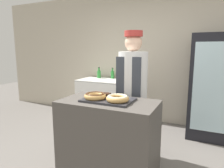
% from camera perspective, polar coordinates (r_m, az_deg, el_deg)
% --- Properties ---
extents(wall_back, '(8.00, 0.06, 2.70)m').
position_cam_1_polar(wall_back, '(4.23, 11.79, 7.51)').
color(wall_back, '#BCB29E').
rests_on(wall_back, ground_plane).
extents(display_counter, '(1.11, 0.61, 0.93)m').
position_cam_1_polar(display_counter, '(2.44, -1.03, -15.40)').
color(display_counter, '#4C4742').
rests_on(display_counter, ground_plane).
extents(serving_tray, '(0.56, 0.39, 0.02)m').
position_cam_1_polar(serving_tray, '(2.28, -1.06, -4.55)').
color(serving_tray, '#2D2D33').
rests_on(serving_tray, display_counter).
extents(donut_chocolate_glaze, '(0.25, 0.25, 0.07)m').
position_cam_1_polar(donut_chocolate_glaze, '(2.29, -4.85, -3.31)').
color(donut_chocolate_glaze, tan).
rests_on(donut_chocolate_glaze, serving_tray).
extents(donut_light_glaze, '(0.25, 0.25, 0.07)m').
position_cam_1_polar(donut_light_glaze, '(2.16, 1.60, -4.03)').
color(donut_light_glaze, tan).
rests_on(donut_light_glaze, serving_tray).
extents(brownie_back_left, '(0.09, 0.09, 0.03)m').
position_cam_1_polar(brownie_back_left, '(2.43, -1.75, -2.99)').
color(brownie_back_left, black).
rests_on(brownie_back_left, serving_tray).
extents(brownie_back_right, '(0.09, 0.09, 0.03)m').
position_cam_1_polar(brownie_back_right, '(2.35, 2.41, -3.42)').
color(brownie_back_right, black).
rests_on(brownie_back_right, serving_tray).
extents(baker_person, '(0.39, 0.39, 1.75)m').
position_cam_1_polar(baker_person, '(2.75, 5.84, -2.50)').
color(baker_person, '#4C4C51').
rests_on(baker_person, ground_plane).
extents(beverage_fridge, '(0.71, 0.67, 1.76)m').
position_cam_1_polar(beverage_fridge, '(3.77, 26.66, -0.74)').
color(beverage_fridge, black).
rests_on(beverage_fridge, ground_plane).
extents(chest_freezer, '(1.02, 0.66, 0.87)m').
position_cam_1_polar(chest_freezer, '(4.33, -2.42, -4.41)').
color(chest_freezer, white).
rests_on(chest_freezer, ground_plane).
extents(bottle_green, '(0.08, 0.08, 0.24)m').
position_cam_1_polar(bottle_green, '(4.49, -3.74, 2.93)').
color(bottle_green, '#2D8C38').
rests_on(bottle_green, chest_freezer).
extents(bottle_green_b, '(0.06, 0.06, 0.22)m').
position_cam_1_polar(bottle_green_b, '(4.30, 3.31, 2.53)').
color(bottle_green_b, '#2D8C38').
rests_on(bottle_green_b, chest_freezer).
extents(bottle_green_b_b, '(0.07, 0.07, 0.23)m').
position_cam_1_polar(bottle_green_b_b, '(4.42, 0.13, 2.79)').
color(bottle_green_b_b, '#2D8C38').
rests_on(bottle_green_b_b, chest_freezer).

